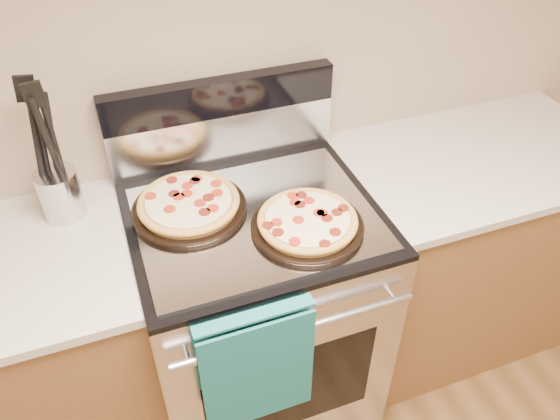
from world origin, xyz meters
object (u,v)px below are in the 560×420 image
object	(u,v)px
range_body	(257,312)
pepperoni_pizza_back	(189,205)
utensil_crock	(61,194)
pepperoni_pizza_front	(307,223)

from	to	relation	value
range_body	pepperoni_pizza_back	size ratio (longest dim) A/B	2.61
utensil_crock	pepperoni_pizza_back	bearing A→B (deg)	-20.80
pepperoni_pizza_back	utensil_crock	xyz separation A→B (m)	(-0.36, 0.14, 0.04)
pepperoni_pizza_front	utensil_crock	xyz separation A→B (m)	(-0.66, 0.34, 0.04)
pepperoni_pizza_back	range_body	bearing A→B (deg)	-21.25
pepperoni_pizza_back	pepperoni_pizza_front	distance (m)	0.37
range_body	utensil_crock	world-z (taller)	utensil_crock
pepperoni_pizza_back	pepperoni_pizza_front	bearing A→B (deg)	-33.16
range_body	pepperoni_pizza_front	bearing A→B (deg)	-45.88
utensil_crock	range_body	bearing A→B (deg)	-20.95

